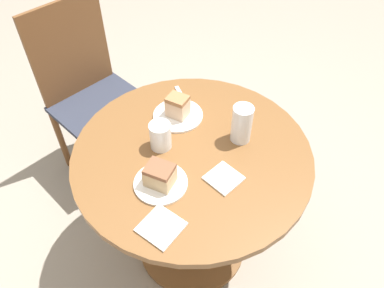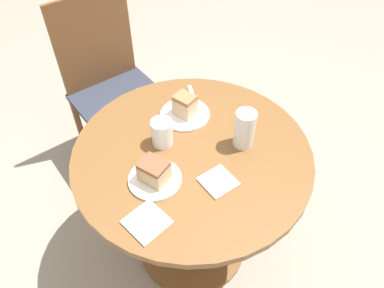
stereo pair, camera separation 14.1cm
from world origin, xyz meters
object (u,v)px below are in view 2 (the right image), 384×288
Objects in this scene: plate_far at (155,179)px; plate_near at (185,114)px; cake_slice_near at (185,105)px; glass_lemonade at (244,131)px; glass_water at (162,134)px; cake_slice_far at (154,171)px; chair at (111,83)px.

plate_near is at bearing 41.58° from plate_far.
glass_lemonade reaches higher than cake_slice_near.
cake_slice_far is at bearing -127.35° from glass_water.
plate_far is 1.75× the size of glass_water.
glass_water reaches higher than plate_far.
chair is 6.22× the size of glass_lemonade.
plate_far is 0.05m from cake_slice_far.
cake_slice_near is 0.36m from cake_slice_far.
plate_far is (-0.17, -0.89, 0.22)m from chair.
glass_water is (-0.16, -0.09, -0.01)m from cake_slice_near.
glass_lemonade is at bearing -3.08° from plate_far.
plate_far is 0.37m from cake_slice_near.
chair is 0.93m from plate_far.
plate_near is 0.29m from glass_lemonade.
glass_water is at bearing -149.86° from cake_slice_near.
cake_slice_near is at bearing 30.14° from glass_water.
plate_near is at bearing 112.23° from glass_lemonade.
chair reaches higher than plate_near.
cake_slice_far is at bearing 176.92° from glass_lemonade.
cake_slice_near is 0.94× the size of glass_water.
cake_slice_near is 0.18m from glass_water.
cake_slice_far is (0.00, -0.00, 0.05)m from plate_far.
chair reaches higher than plate_far.
chair is at bearing 78.87° from cake_slice_far.
plate_far is 1.86× the size of cake_slice_near.
plate_far is at bearing 176.92° from glass_lemonade.
plate_near is at bearing -116.57° from cake_slice_near.
glass_lemonade reaches higher than glass_water.
cake_slice_near is at bearing 112.23° from glass_lemonade.
plate_near is 1.90× the size of glass_water.
plate_near is 0.05m from cake_slice_near.
glass_lemonade is (0.20, -0.91, 0.28)m from chair.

